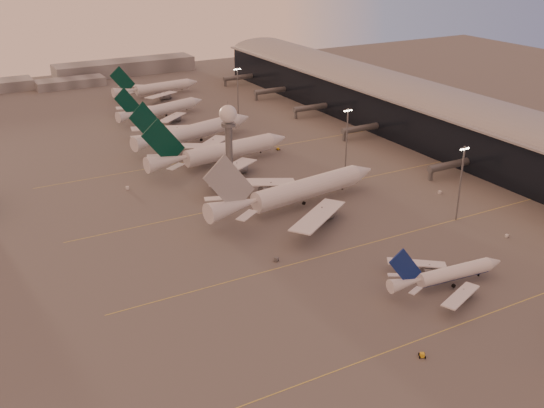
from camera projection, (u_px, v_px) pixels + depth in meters
ground at (449, 364)px, 137.38m from camera, size 700.00×700.00×0.00m
taxiway_markings at (393, 235)px, 195.73m from camera, size 180.00×185.25×0.02m
terminal at (458, 125)px, 269.80m from camera, size 57.00×362.00×23.04m
radar_tower at (228, 129)px, 227.66m from camera, size 6.40×6.40×31.10m
mast_b at (461, 180)px, 200.68m from camera, size 3.60×0.56×25.00m
mast_c at (347, 137)px, 242.59m from camera, size 3.60×0.56×25.00m
mast_d at (238, 90)px, 313.94m from camera, size 3.60×0.56×25.00m
distant_horizon at (85, 74)px, 398.00m from camera, size 165.00×37.50×9.00m
narrowbody_mid at (447, 276)px, 166.43m from camera, size 36.43×28.97×14.23m
widebody_white at (297, 195)px, 213.74m from camera, size 70.20×55.90×24.77m
greentail_a at (221, 155)px, 252.57m from camera, size 64.90×52.15×23.61m
greentail_b at (196, 134)px, 278.83m from camera, size 62.85×50.07×23.41m
greentail_c at (162, 111)px, 316.87m from camera, size 50.71×40.35×18.97m
greentail_d at (157, 90)px, 359.61m from camera, size 53.23×42.76×19.37m
gsv_tug_mid at (422, 355)px, 139.41m from camera, size 3.84×3.44×0.94m
gsv_truck_b at (508, 234)px, 193.99m from camera, size 4.77×1.94×1.90m
gsv_truck_c at (277, 257)px, 180.09m from camera, size 5.86×5.71×2.43m
gsv_catering_b at (441, 188)px, 225.81m from camera, size 5.14×2.83×4.02m
gsv_tug_far at (266, 188)px, 230.40m from camera, size 4.32×4.00×1.06m
gsv_truck_d at (127, 186)px, 229.95m from camera, size 3.14×6.24×2.40m
gsv_tug_hangar at (278, 149)px, 271.37m from camera, size 3.15×1.92×0.89m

